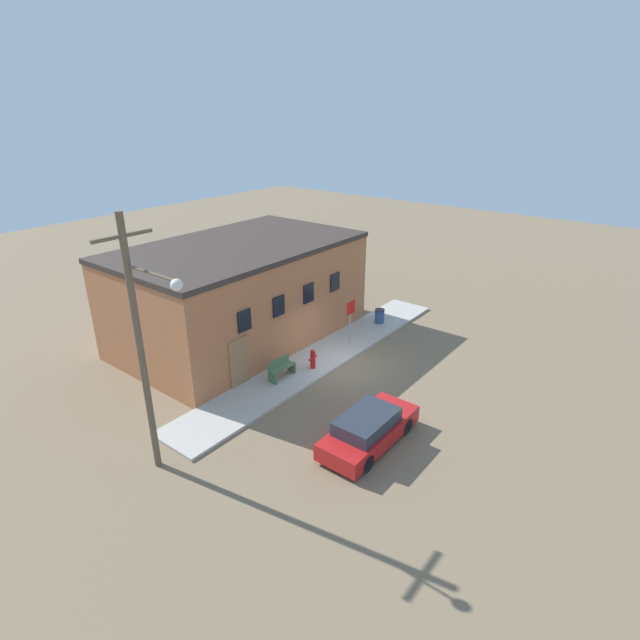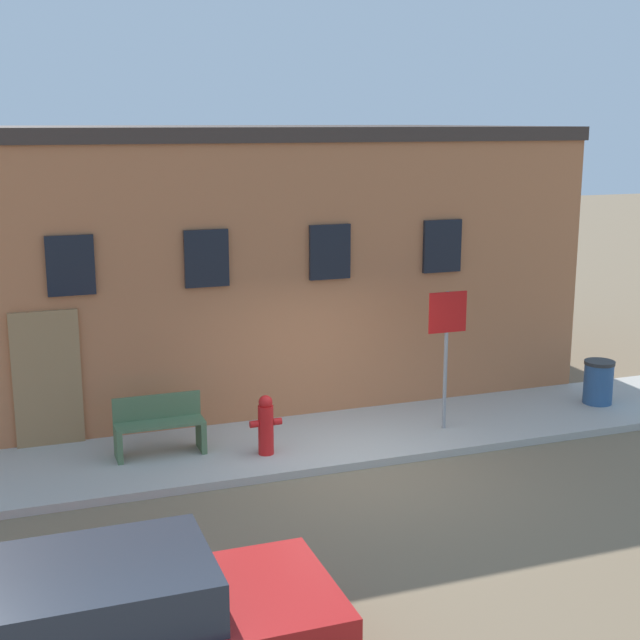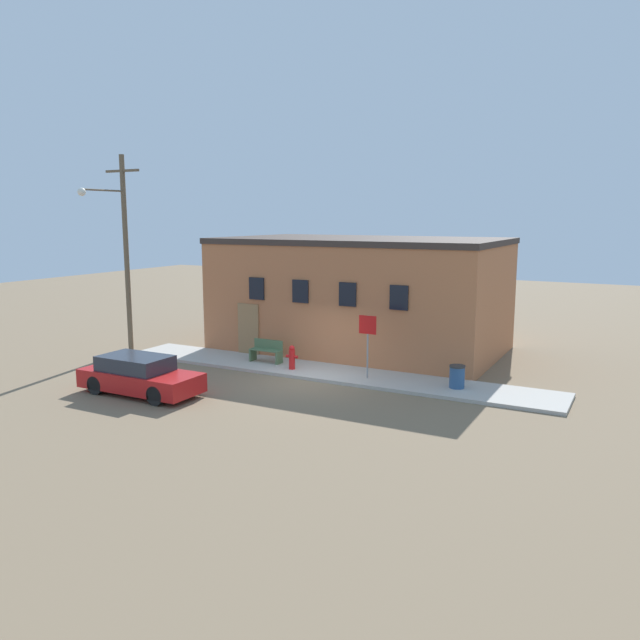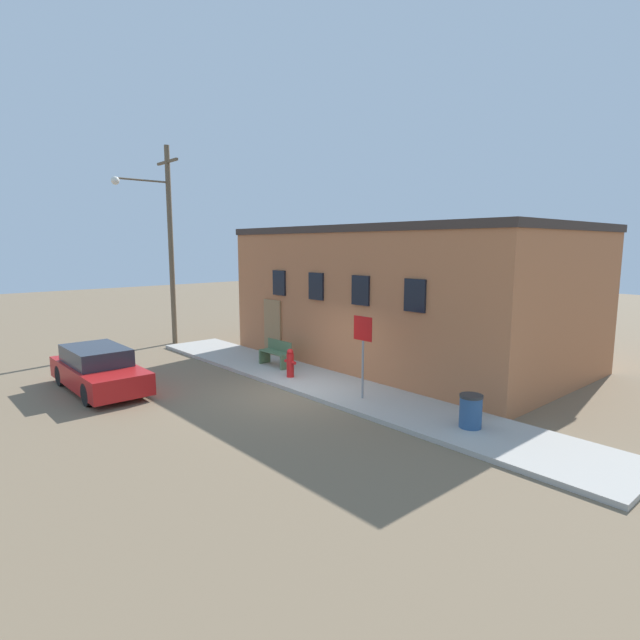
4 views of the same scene
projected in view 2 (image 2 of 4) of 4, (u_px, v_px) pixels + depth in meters
name	position (u px, v px, depth m)	size (l,w,h in m)	color
ground_plane	(360.00, 470.00, 12.91)	(80.00, 80.00, 0.00)	#7A664C
sidewalk	(331.00, 440.00, 13.96)	(17.08, 2.32, 0.12)	#B2ADA3
brick_building	(219.00, 252.00, 17.46)	(11.80, 7.05, 4.85)	#B26B42
fire_hydrant	(266.00, 425.00, 13.11)	(0.48, 0.23, 0.90)	red
stop_sign	(447.00, 334.00, 13.97)	(0.65, 0.06, 2.23)	gray
bench	(159.00, 426.00, 13.13)	(1.30, 0.44, 0.87)	#4C6B47
trash_bin	(598.00, 382.00, 15.50)	(0.53, 0.53, 0.76)	#2D517F
parked_car	(99.00, 634.00, 7.70)	(4.15, 1.63, 1.26)	black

